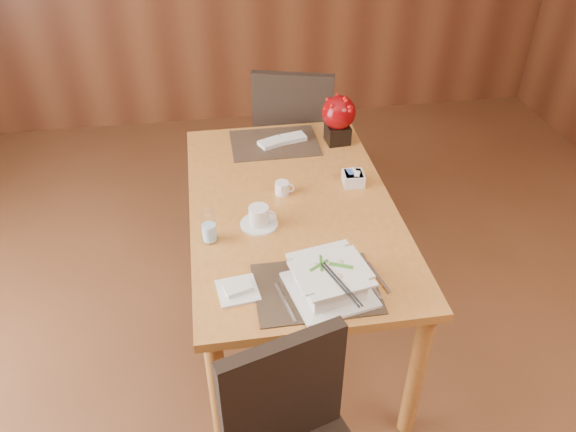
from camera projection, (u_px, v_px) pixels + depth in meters
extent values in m
plane|color=brown|center=(313.00, 421.00, 2.46)|extent=(6.00, 6.00, 0.00)
cube|color=#BA7533|center=(292.00, 207.00, 2.50)|extent=(0.90, 1.50, 0.04)
cylinder|color=#BA7533|center=(219.00, 401.00, 2.13)|extent=(0.07, 0.07, 0.71)
cylinder|color=#BA7533|center=(205.00, 197.00, 3.23)|extent=(0.07, 0.07, 0.71)
cylinder|color=#BA7533|center=(416.00, 375.00, 2.23)|extent=(0.07, 0.07, 0.71)
cylinder|color=#BA7533|center=(337.00, 186.00, 3.32)|extent=(0.07, 0.07, 0.71)
cube|color=black|center=(316.00, 288.00, 2.05)|extent=(0.45, 0.33, 0.01)
cube|color=black|center=(275.00, 143.00, 2.93)|extent=(0.45, 0.33, 0.01)
cube|color=silver|center=(329.00, 291.00, 2.04)|extent=(0.33, 0.33, 0.01)
cube|color=silver|center=(330.00, 280.00, 2.01)|extent=(0.24, 0.24, 0.10)
cylinder|color=#CCC06E|center=(330.00, 279.00, 2.01)|extent=(0.19, 0.19, 0.08)
cylinder|color=silver|center=(259.00, 224.00, 2.36)|extent=(0.16, 0.16, 0.01)
cylinder|color=silver|center=(259.00, 215.00, 2.34)|extent=(0.11, 0.11, 0.08)
cylinder|color=black|center=(259.00, 209.00, 2.31)|extent=(0.08, 0.08, 0.01)
cylinder|color=silver|center=(209.00, 226.00, 2.24)|extent=(0.08, 0.08, 0.15)
cube|color=silver|center=(353.00, 178.00, 2.60)|extent=(0.10, 0.10, 0.06)
cube|color=black|center=(337.00, 134.00, 2.91)|extent=(0.12, 0.12, 0.10)
sphere|color=maroon|center=(339.00, 113.00, 2.84)|extent=(0.17, 0.17, 0.17)
cube|color=silver|center=(238.00, 291.00, 2.04)|extent=(0.16, 0.16, 0.01)
cube|color=black|center=(283.00, 394.00, 1.76)|extent=(0.41, 0.16, 0.47)
cube|color=black|center=(296.00, 143.00, 3.50)|extent=(0.58, 0.58, 0.06)
cube|color=black|center=(293.00, 117.00, 3.16)|extent=(0.45, 0.17, 0.51)
cylinder|color=black|center=(328.00, 164.00, 3.78)|extent=(0.04, 0.04, 0.44)
cylinder|color=black|center=(324.00, 196.00, 3.47)|extent=(0.04, 0.04, 0.44)
cylinder|color=black|center=(271.00, 160.00, 3.82)|extent=(0.04, 0.04, 0.44)
cylinder|color=black|center=(262.00, 192.00, 3.51)|extent=(0.04, 0.04, 0.44)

